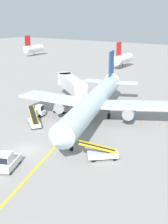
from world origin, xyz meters
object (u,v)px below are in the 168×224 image
baggage_tug_by_cargo_door (59,108)px  safety_cone_nose_right (160,124)px  belt_loader_forward_hold (102,153)px  pushback_tug (7,161)px  safety_cone_wingtip_left (142,121)px  baggage_tug_near_wing (38,111)px  belt_loader_aft_hold (34,121)px  jet_bridge (70,83)px  safety_cone_nose_left (79,128)px  airliner (95,101)px  ground_crew_marshaller (61,139)px

baggage_tug_by_cargo_door → safety_cone_nose_right: size_ratio=6.08×
baggage_tug_by_cargo_door → belt_loader_forward_hold: size_ratio=0.58×
pushback_tug → safety_cone_wingtip_left: 24.03m
baggage_tug_near_wing → belt_loader_aft_hold: bearing=-56.9°
pushback_tug → safety_cone_nose_right: pushback_tug is taller
pushback_tug → safety_cone_wingtip_left: pushback_tug is taller
jet_bridge → belt_loader_aft_hold: jet_bridge is taller
baggage_tug_by_cargo_door → safety_cone_nose_left: (7.56, -4.86, -0.71)m
belt_loader_aft_hold → pushback_tug: bearing=-60.6°
belt_loader_forward_hold → safety_cone_nose_left: size_ratio=10.50×
pushback_tug → baggage_tug_by_cargo_door: 20.85m
safety_cone_nose_right → safety_cone_wingtip_left: 2.89m
belt_loader_forward_hold → safety_cone_nose_right: size_ratio=10.50×
jet_bridge → safety_cone_nose_right: 21.90m
pushback_tug → baggage_tug_by_cargo_door: bearing=110.8°
jet_bridge → safety_cone_wingtip_left: 19.23m
pushback_tug → safety_cone_nose_right: 25.39m
pushback_tug → baggage_tug_near_wing: bearing=120.3°
belt_loader_aft_hold → safety_cone_nose_right: size_ratio=10.73×
pushback_tug → safety_cone_nose_left: 14.65m
jet_bridge → baggage_tug_by_cargo_door: bearing=-67.4°
airliner → belt_loader_forward_hold: size_ratio=7.50×
baggage_tug_by_cargo_door → belt_loader_forward_hold: (15.44, -11.36, -0.15)m
pushback_tug → ground_crew_marshaller: bearing=81.0°
jet_bridge → belt_loader_aft_hold: (4.11, -15.77, -2.77)m
safety_cone_nose_left → safety_cone_nose_right: same height
baggage_tug_near_wing → jet_bridge: bearing=97.5°
pushback_tug → belt_loader_forward_hold: belt_loader_forward_hold is taller
safety_cone_nose_left → safety_cone_wingtip_left: same height
ground_crew_marshaller → pushback_tug: bearing=-99.0°
pushback_tug → baggage_tug_near_wing: pushback_tug is taller
baggage_tug_by_cargo_door → belt_loader_aft_hold: belt_loader_aft_hold is taller
ground_crew_marshaller → safety_cone_nose_left: size_ratio=3.86×
pushback_tug → airliner: bearing=89.7°
belt_loader_aft_hold → safety_cone_nose_left: (6.90, 2.65, -0.56)m
ground_crew_marshaller → safety_cone_nose_left: 6.20m
airliner → ground_crew_marshaller: 11.29m
jet_bridge → safety_cone_nose_right: jet_bridge is taller
airliner → safety_cone_nose_right: bearing=19.8°
airliner → pushback_tug: size_ratio=8.57×
belt_loader_forward_hold → airliner: bearing=124.9°
jet_bridge → baggage_tug_by_cargo_door: (3.44, -8.26, -2.62)m
baggage_tug_near_wing → safety_cone_wingtip_left: bearing=22.6°
airliner → belt_loader_forward_hold: bearing=-55.1°
safety_cone_nose_right → safety_cone_wingtip_left: size_ratio=1.00×
baggage_tug_near_wing → airliner: bearing=21.2°
safety_cone_nose_right → safety_cone_wingtip_left: bearing=-173.0°
belt_loader_forward_hold → belt_loader_aft_hold: same height
baggage_tug_near_wing → safety_cone_nose_left: 9.55m
baggage_tug_by_cargo_door → safety_cone_wingtip_left: baggage_tug_by_cargo_door is taller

